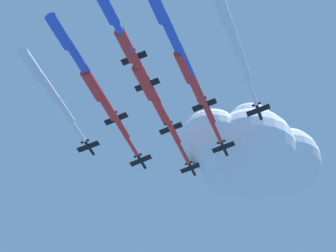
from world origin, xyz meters
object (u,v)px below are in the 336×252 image
Objects in this scene: jet_port_outer at (233,36)px; jet_starboard_inner at (197,89)px; jet_trail_starboard at (103,4)px; jet_trail_port at (171,32)px; jet_starboard_outer at (76,56)px; jet_port_inner at (107,106)px; jet_starboard_mid at (48,88)px; jet_port_mid at (140,69)px; jet_lead at (158,106)px.

jet_starboard_inner is at bearing -87.80° from jet_port_outer.
jet_trail_port is at bearing -179.68° from jet_trail_starboard.
jet_port_outer reaches higher than jet_trail_port.
jet_port_outer is 1.02× the size of jet_trail_starboard.
jet_starboard_outer is (40.28, -2.89, 1.58)m from jet_starboard_inner.
jet_starboard_inner is 40.41m from jet_starboard_outer.
jet_starboard_outer is at bearing -88.99° from jet_trail_starboard.
jet_port_inner is 20.58m from jet_starboard_mid.
jet_port_inner is 1.00× the size of jet_starboard_inner.
jet_port_mid reaches higher than jet_port_inner.
jet_port_mid is 0.96× the size of jet_starboard_mid.
jet_trail_starboard is at bearing 0.32° from jet_trail_port.
jet_port_mid is at bearing -51.03° from jet_port_outer.
jet_port_mid is (-3.79, 19.71, 1.87)m from jet_port_inner.
jet_lead is at bearing -158.54° from jet_starboard_outer.
jet_starboard_mid is at bearing -26.42° from jet_starboard_inner.
jet_trail_port is (-4.74, 41.69, -1.49)m from jet_port_inner.
jet_port_mid is (19.43, -1.59, 2.95)m from jet_starboard_inner.
jet_lead is 1.15× the size of jet_port_mid.
jet_port_outer is (-7.47, 39.68, 0.48)m from jet_lead.
jet_trail_port is at bearing 47.80° from jet_starboard_inner.
jet_port_mid is 20.94m from jet_starboard_outer.
jet_lead is at bearing 171.44° from jet_starboard_mid.
jet_starboard_inner is 0.95× the size of jet_trail_port.
jet_starboard_outer is at bearing -46.88° from jet_trail_port.
jet_starboard_mid reaches higher than jet_starboard_outer.
jet_lead is 38.55m from jet_trail_port.
jet_port_inner is at bearing -83.52° from jet_trail_port.
jet_starboard_inner is at bearing 153.58° from jet_starboard_mid.
jet_port_outer is (-44.67, 45.28, 1.05)m from jet_starboard_mid.
jet_port_inner is 0.91× the size of jet_trail_starboard.
jet_lead is at bearing -67.86° from jet_starboard_inner.
jet_lead is 17.52m from jet_port_inner.
jet_trail_port is at bearing 71.93° from jet_lead.
jet_starboard_outer is at bearing 47.18° from jet_port_inner.
jet_starboard_outer reaches higher than jet_starboard_inner.
jet_starboard_mid is 0.93× the size of jet_trail_starboard.
jet_lead is 17.65m from jet_starboard_inner.
jet_trail_port is (18.48, 20.38, -0.41)m from jet_starboard_inner.
jet_starboard_outer is 31.95m from jet_trail_port.
jet_starboard_mid reaches higher than jet_trail_port.
jet_trail_starboard is at bearing 95.27° from jet_starboard_mid.
jet_port_mid reaches higher than jet_trail_port.
jet_starboard_outer is 0.93× the size of jet_trail_port.
jet_port_inner is 25.11m from jet_starboard_outer.
jet_port_mid reaches higher than jet_starboard_inner.
jet_port_mid reaches higher than jet_starboard_mid.
jet_trail_port is (-25.28, 42.13, -2.64)m from jet_starboard_mid.
jet_trail_port is (11.92, 36.53, -3.20)m from jet_lead.
jet_trail_starboard is (33.30, 36.64, -0.51)m from jet_lead.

